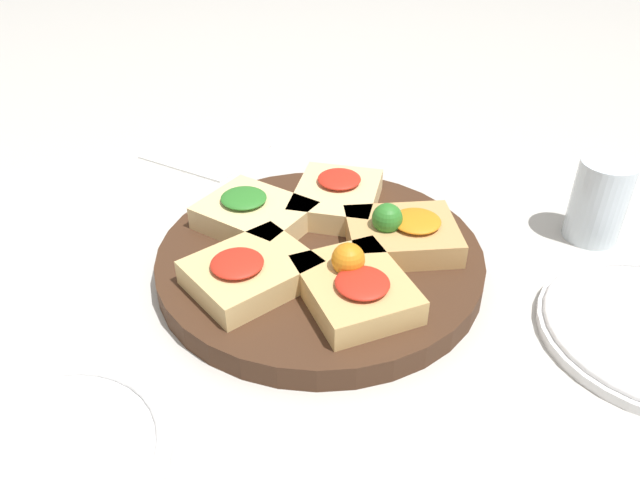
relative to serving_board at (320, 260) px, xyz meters
The scene contains 10 objects.
ground_plane 0.01m from the serving_board, ahead, with size 3.00×3.00×0.00m, color beige.
serving_board is the anchor object (origin of this frame).
focaccia_slice_0 0.09m from the serving_board, 151.15° to the right, with size 0.14×0.13×0.05m.
focaccia_slice_1 0.09m from the serving_board, 79.23° to the right, with size 0.11×0.13×0.03m.
focaccia_slice_2 0.09m from the serving_board, 10.09° to the right, with size 0.13×0.11×0.03m.
focaccia_slice_3 0.09m from the serving_board, 62.68° to the left, with size 0.13×0.14×0.03m.
focaccia_slice_4 0.09m from the serving_board, 135.80° to the left, with size 0.14×0.14×0.05m.
plate_right 0.32m from the serving_board, 73.31° to the left, with size 0.19×0.19×0.02m.
water_glass 0.32m from the serving_board, 144.86° to the right, with size 0.06×0.06×0.09m, color silver.
napkin_stack 0.32m from the serving_board, 35.75° to the right, with size 0.14×0.12×0.01m, color white.
Camera 1 is at (-0.21, 0.48, 0.40)m, focal length 35.00 mm.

